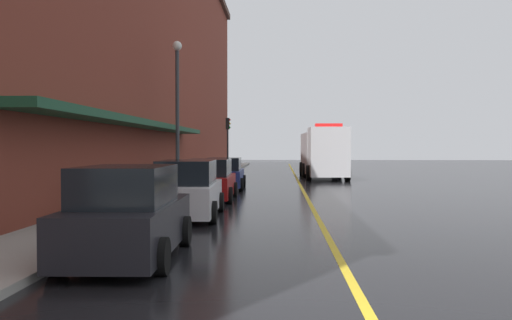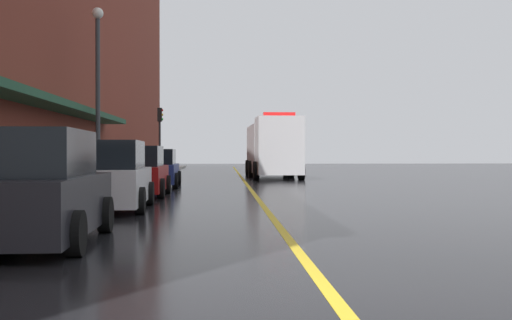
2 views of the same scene
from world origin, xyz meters
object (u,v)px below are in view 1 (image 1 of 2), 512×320
(parked_car_0, at_px, (128,216))
(street_lamp_left, at_px, (177,99))
(parked_car_3, at_px, (225,174))
(parking_meter_1, at_px, (141,182))
(parked_car_2, at_px, (209,181))
(box_truck, at_px, (323,153))
(parking_meter_0, at_px, (83,197))
(traffic_light_near, at_px, (228,134))
(parked_car_1, at_px, (188,191))

(parked_car_0, bearing_deg, street_lamp_left, 5.65)
(parked_car_3, bearing_deg, street_lamp_left, 136.09)
(parked_car_3, height_order, parking_meter_1, parked_car_3)
(parked_car_2, distance_m, parking_meter_1, 5.24)
(box_truck, xyz_separation_m, parking_meter_1, (-7.15, -20.50, -0.66))
(parked_car_2, bearing_deg, parked_car_3, -0.97)
(parked_car_2, xyz_separation_m, parking_meter_0, (-1.39, -9.76, 0.28))
(parking_meter_0, relative_size, traffic_light_near, 0.31)
(parked_car_2, relative_size, parking_meter_0, 3.22)
(parked_car_0, xyz_separation_m, box_truck, (5.82, 26.39, 0.89))
(box_truck, relative_size, street_lamp_left, 1.35)
(street_lamp_left, relative_size, traffic_light_near, 1.61)
(parked_car_3, xyz_separation_m, parking_meter_1, (-1.39, -10.83, 0.30))
(street_lamp_left, height_order, traffic_light_near, street_lamp_left)
(box_truck, distance_m, parking_meter_1, 21.73)
(parked_car_2, relative_size, parked_car_3, 0.95)
(parking_meter_0, relative_size, street_lamp_left, 0.19)
(parked_car_2, xyz_separation_m, parked_car_3, (0.01, 5.79, -0.03))
(parking_meter_1, bearing_deg, parked_car_2, 74.64)
(parking_meter_0, bearing_deg, traffic_light_near, 89.88)
(parked_car_1, height_order, box_truck, box_truck)
(parked_car_1, bearing_deg, parked_car_3, -1.97)
(box_truck, bearing_deg, parked_car_1, -17.08)
(traffic_light_near, bearing_deg, parked_car_3, -84.87)
(parked_car_2, relative_size, street_lamp_left, 0.62)
(parked_car_1, distance_m, parking_meter_0, 4.93)
(parked_car_0, height_order, street_lamp_left, street_lamp_left)
(parked_car_0, distance_m, street_lamp_left, 15.10)
(box_truck, xyz_separation_m, parking_meter_0, (-7.15, -25.22, -0.66))
(box_truck, bearing_deg, parked_car_0, -13.92)
(parked_car_3, bearing_deg, parked_car_0, 178.45)
(parked_car_0, bearing_deg, traffic_light_near, 0.38)
(parked_car_0, xyz_separation_m, parked_car_3, (0.06, 16.72, -0.07))
(parked_car_1, bearing_deg, traffic_light_near, 0.89)
(street_lamp_left, distance_m, traffic_light_near, 17.09)
(parked_car_2, relative_size, box_truck, 0.46)
(parked_car_0, distance_m, parking_meter_0, 1.79)
(parked_car_1, xyz_separation_m, box_truck, (5.72, 20.51, 0.91))
(parked_car_1, relative_size, traffic_light_near, 1.03)
(street_lamp_left, bearing_deg, parking_meter_0, -87.43)
(parked_car_2, relative_size, traffic_light_near, 1.00)
(parked_car_1, distance_m, traffic_light_near, 25.84)
(parked_car_3, distance_m, traffic_light_near, 15.11)
(box_truck, bearing_deg, parked_car_2, -21.95)
(parked_car_1, bearing_deg, street_lamp_left, 11.03)
(parking_meter_1, height_order, street_lamp_left, street_lamp_left)
(parked_car_0, distance_m, parked_car_1, 5.88)
(parking_meter_1, bearing_deg, traffic_light_near, 89.86)
(parked_car_3, xyz_separation_m, street_lamp_left, (-1.99, -2.17, 3.64))
(parking_meter_0, bearing_deg, parking_meter_1, 90.00)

